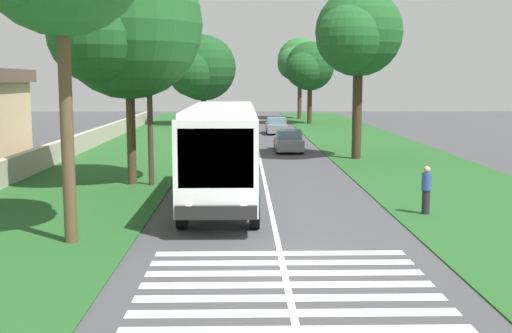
{
  "coord_description": "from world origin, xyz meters",
  "views": [
    {
      "loc": [
        -16.05,
        1.01,
        4.7
      ],
      "look_at": [
        6.74,
        0.54,
        1.6
      ],
      "focal_mm": 44.75,
      "sensor_mm": 36.0,
      "label": 1
    }
  ],
  "objects_px": {
    "trailing_car_1": "(236,131)",
    "roadside_tree_left_0": "(124,28)",
    "trailing_car_2": "(277,126)",
    "roadside_tree_right_1": "(298,62)",
    "utility_pole": "(150,92)",
    "roadside_tree_right_2": "(356,35)",
    "pedestrian": "(426,189)",
    "roadside_tree_left_1": "(201,70)",
    "coach_bus": "(222,149)",
    "trailing_car_0": "(288,141)",
    "roadside_tree_right_0": "(308,68)"
  },
  "relations": [
    {
      "from": "trailing_car_1",
      "to": "roadside_tree_left_0",
      "type": "distance_m",
      "value": 23.19
    },
    {
      "from": "trailing_car_1",
      "to": "trailing_car_2",
      "type": "bearing_deg",
      "value": -31.64
    },
    {
      "from": "roadside_tree_right_1",
      "to": "utility_pole",
      "type": "bearing_deg",
      "value": 167.59
    },
    {
      "from": "roadside_tree_right_2",
      "to": "pedestrian",
      "type": "height_order",
      "value": "roadside_tree_right_2"
    },
    {
      "from": "utility_pole",
      "to": "roadside_tree_left_1",
      "type": "bearing_deg",
      "value": 0.41
    },
    {
      "from": "roadside_tree_right_2",
      "to": "coach_bus",
      "type": "bearing_deg",
      "value": 151.85
    },
    {
      "from": "trailing_car_1",
      "to": "pedestrian",
      "type": "distance_m",
      "value": 29.36
    },
    {
      "from": "trailing_car_0",
      "to": "roadside_tree_right_0",
      "type": "bearing_deg",
      "value": -8.52
    },
    {
      "from": "roadside_tree_left_0",
      "to": "roadside_tree_right_0",
      "type": "xyz_separation_m",
      "value": [
        40.05,
        -12.17,
        -0.96
      ]
    },
    {
      "from": "trailing_car_0",
      "to": "utility_pole",
      "type": "xyz_separation_m",
      "value": [
        -13.7,
        7.12,
        3.53
      ]
    },
    {
      "from": "trailing_car_2",
      "to": "roadside_tree_right_1",
      "type": "relative_size",
      "value": 0.44
    },
    {
      "from": "roadside_tree_left_0",
      "to": "pedestrian",
      "type": "xyz_separation_m",
      "value": [
        -6.67,
        -11.58,
        -6.03
      ]
    },
    {
      "from": "roadside_tree_left_1",
      "to": "utility_pole",
      "type": "xyz_separation_m",
      "value": [
        -39.12,
        -0.28,
        -1.58
      ]
    },
    {
      "from": "roadside_tree_right_0",
      "to": "trailing_car_2",
      "type": "bearing_deg",
      "value": 162.09
    },
    {
      "from": "trailing_car_1",
      "to": "pedestrian",
      "type": "height_order",
      "value": "pedestrian"
    },
    {
      "from": "trailing_car_2",
      "to": "roadside_tree_right_2",
      "type": "distance_m",
      "value": 19.94
    },
    {
      "from": "roadside_tree_left_1",
      "to": "utility_pole",
      "type": "height_order",
      "value": "roadside_tree_left_1"
    },
    {
      "from": "roadside_tree_right_2",
      "to": "pedestrian",
      "type": "distance_m",
      "value": 17.03
    },
    {
      "from": "roadside_tree_left_0",
      "to": "trailing_car_1",
      "type": "bearing_deg",
      "value": -11.91
    },
    {
      "from": "trailing_car_0",
      "to": "roadside_tree_right_0",
      "type": "relative_size",
      "value": 0.49
    },
    {
      "from": "coach_bus",
      "to": "utility_pole",
      "type": "xyz_separation_m",
      "value": [
        4.46,
        3.31,
        2.05
      ]
    },
    {
      "from": "roadside_tree_right_0",
      "to": "utility_pole",
      "type": "height_order",
      "value": "roadside_tree_right_0"
    },
    {
      "from": "roadside_tree_right_0",
      "to": "pedestrian",
      "type": "bearing_deg",
      "value": 179.27
    },
    {
      "from": "roadside_tree_right_0",
      "to": "roadside_tree_left_0",
      "type": "bearing_deg",
      "value": 163.1
    },
    {
      "from": "roadside_tree_right_1",
      "to": "roadside_tree_right_2",
      "type": "bearing_deg",
      "value": 179.84
    },
    {
      "from": "roadside_tree_left_0",
      "to": "roadside_tree_right_1",
      "type": "xyz_separation_m",
      "value": [
        48.88,
        -11.87,
        -0.08
      ]
    },
    {
      "from": "trailing_car_1",
      "to": "roadside_tree_right_2",
      "type": "distance_m",
      "value": 16.02
    },
    {
      "from": "trailing_car_1",
      "to": "utility_pole",
      "type": "xyz_separation_m",
      "value": [
        -22.05,
        3.53,
        3.53
      ]
    },
    {
      "from": "trailing_car_2",
      "to": "utility_pole",
      "type": "bearing_deg",
      "value": 165.73
    },
    {
      "from": "trailing_car_0",
      "to": "coach_bus",
      "type": "bearing_deg",
      "value": 168.17
    },
    {
      "from": "roadside_tree_left_1",
      "to": "pedestrian",
      "type": "xyz_separation_m",
      "value": [
        -45.59,
        -10.78,
        -4.86
      ]
    },
    {
      "from": "trailing_car_1",
      "to": "roadside_tree_left_0",
      "type": "height_order",
      "value": "roadside_tree_left_0"
    },
    {
      "from": "pedestrian",
      "to": "roadside_tree_left_0",
      "type": "bearing_deg",
      "value": 60.06
    },
    {
      "from": "roadside_tree_left_1",
      "to": "roadside_tree_right_2",
      "type": "relative_size",
      "value": 0.94
    },
    {
      "from": "roadside_tree_right_0",
      "to": "pedestrian",
      "type": "xyz_separation_m",
      "value": [
        -46.72,
        0.59,
        -5.07
      ]
    },
    {
      "from": "roadside_tree_left_1",
      "to": "pedestrian",
      "type": "height_order",
      "value": "roadside_tree_left_1"
    },
    {
      "from": "trailing_car_0",
      "to": "roadside_tree_left_1",
      "type": "relative_size",
      "value": 0.46
    },
    {
      "from": "trailing_car_0",
      "to": "utility_pole",
      "type": "distance_m",
      "value": 15.83
    },
    {
      "from": "pedestrian",
      "to": "utility_pole",
      "type": "bearing_deg",
      "value": 58.37
    },
    {
      "from": "roadside_tree_left_1",
      "to": "roadside_tree_right_1",
      "type": "xyz_separation_m",
      "value": [
        9.96,
        -11.08,
        1.08
      ]
    },
    {
      "from": "trailing_car_2",
      "to": "roadside_tree_right_2",
      "type": "relative_size",
      "value": 0.43
    },
    {
      "from": "trailing_car_2",
      "to": "roadside_tree_left_1",
      "type": "height_order",
      "value": "roadside_tree_left_1"
    },
    {
      "from": "roadside_tree_left_1",
      "to": "roadside_tree_right_1",
      "type": "relative_size",
      "value": 0.97
    },
    {
      "from": "roadside_tree_right_2",
      "to": "pedestrian",
      "type": "relative_size",
      "value": 5.9
    },
    {
      "from": "coach_bus",
      "to": "trailing_car_0",
      "type": "xyz_separation_m",
      "value": [
        18.16,
        -3.8,
        -1.48
      ]
    },
    {
      "from": "trailing_car_0",
      "to": "trailing_car_1",
      "type": "xyz_separation_m",
      "value": [
        8.35,
        3.58,
        0.0
      ]
    },
    {
      "from": "coach_bus",
      "to": "roadside_tree_right_2",
      "type": "height_order",
      "value": "roadside_tree_right_2"
    },
    {
      "from": "trailing_car_0",
      "to": "utility_pole",
      "type": "bearing_deg",
      "value": 152.55
    },
    {
      "from": "coach_bus",
      "to": "roadside_tree_right_1",
      "type": "height_order",
      "value": "roadside_tree_right_1"
    },
    {
      "from": "trailing_car_0",
      "to": "pedestrian",
      "type": "relative_size",
      "value": 2.54
    }
  ]
}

